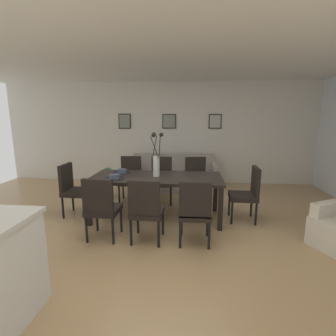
# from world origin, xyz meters

# --- Properties ---
(ground_plane) EXTENTS (9.00, 9.00, 0.00)m
(ground_plane) POSITION_xyz_m (0.00, 0.00, 0.00)
(ground_plane) COLOR tan
(back_wall_panel) EXTENTS (9.00, 0.10, 2.60)m
(back_wall_panel) POSITION_xyz_m (0.00, 3.25, 1.30)
(back_wall_panel) COLOR silver
(back_wall_panel) RESTS_ON ground
(ceiling_panel) EXTENTS (9.00, 7.20, 0.08)m
(ceiling_panel) POSITION_xyz_m (0.00, 0.40, 2.64)
(ceiling_panel) COLOR white
(dining_table) EXTENTS (2.20, 0.94, 0.74)m
(dining_table) POSITION_xyz_m (-0.12, 0.68, 0.67)
(dining_table) COLOR black
(dining_table) RESTS_ON ground
(dining_chair_near_left) EXTENTS (0.45, 0.45, 0.92)m
(dining_chair_near_left) POSITION_xyz_m (-0.77, -0.20, 0.51)
(dining_chair_near_left) COLOR black
(dining_chair_near_left) RESTS_ON ground
(dining_chair_near_right) EXTENTS (0.46, 0.46, 0.92)m
(dining_chair_near_right) POSITION_xyz_m (-0.78, 1.56, 0.51)
(dining_chair_near_right) COLOR black
(dining_chair_near_right) RESTS_ON ground
(dining_chair_far_left) EXTENTS (0.46, 0.46, 0.92)m
(dining_chair_far_left) POSITION_xyz_m (-0.14, -0.22, 0.51)
(dining_chair_far_left) COLOR black
(dining_chair_far_left) RESTS_ON ground
(dining_chair_far_right) EXTENTS (0.47, 0.47, 0.92)m
(dining_chair_far_right) POSITION_xyz_m (-0.13, 1.55, 0.51)
(dining_chair_far_right) COLOR black
(dining_chair_far_right) RESTS_ON ground
(dining_chair_mid_left) EXTENTS (0.44, 0.44, 0.92)m
(dining_chair_mid_left) POSITION_xyz_m (0.53, -0.22, 0.51)
(dining_chair_mid_left) COLOR black
(dining_chair_mid_left) RESTS_ON ground
(dining_chair_mid_right) EXTENTS (0.47, 0.47, 0.92)m
(dining_chair_mid_right) POSITION_xyz_m (0.56, 1.58, 0.51)
(dining_chair_mid_right) COLOR black
(dining_chair_mid_right) RESTS_ON ground
(dining_chair_head_west) EXTENTS (0.44, 0.44, 0.92)m
(dining_chair_head_west) POSITION_xyz_m (-1.61, 0.69, 0.51)
(dining_chair_head_west) COLOR black
(dining_chair_head_west) RESTS_ON ground
(dining_chair_head_east) EXTENTS (0.45, 0.45, 0.92)m
(dining_chair_head_east) POSITION_xyz_m (1.41, 0.70, 0.51)
(dining_chair_head_east) COLOR black
(dining_chair_head_east) RESTS_ON ground
(centerpiece_vase) EXTENTS (0.21, 0.23, 0.73)m
(centerpiece_vase) POSITION_xyz_m (-0.12, 0.68, 1.02)
(centerpiece_vase) COLOR silver
(centerpiece_vase) RESTS_ON dining_table
(placemat_near_left) EXTENTS (0.32, 0.32, 0.01)m
(placemat_near_left) POSITION_xyz_m (-0.78, 0.46, 0.74)
(placemat_near_left) COLOR black
(placemat_near_left) RESTS_ON dining_table
(bowl_near_left) EXTENTS (0.17, 0.17, 0.07)m
(bowl_near_left) POSITION_xyz_m (-0.78, 0.46, 0.78)
(bowl_near_left) COLOR #475166
(bowl_near_left) RESTS_ON dining_table
(placemat_near_right) EXTENTS (0.32, 0.32, 0.01)m
(placemat_near_right) POSITION_xyz_m (-0.78, 0.89, 0.74)
(placemat_near_right) COLOR black
(placemat_near_right) RESTS_ON dining_table
(bowl_near_right) EXTENTS (0.17, 0.17, 0.07)m
(bowl_near_right) POSITION_xyz_m (-0.78, 0.89, 0.78)
(bowl_near_right) COLOR #475166
(bowl_near_right) RESTS_ON dining_table
(sofa) EXTENTS (2.05, 0.84, 0.80)m
(sofa) POSITION_xyz_m (0.04, 2.58, 0.28)
(sofa) COLOR gray
(sofa) RESTS_ON ground
(framed_picture_left) EXTENTS (0.32, 0.03, 0.39)m
(framed_picture_left) POSITION_xyz_m (-1.29, 3.18, 1.61)
(framed_picture_left) COLOR black
(framed_picture_center) EXTENTS (0.35, 0.03, 0.37)m
(framed_picture_center) POSITION_xyz_m (-0.12, 3.18, 1.61)
(framed_picture_center) COLOR black
(framed_picture_right) EXTENTS (0.32, 0.03, 0.36)m
(framed_picture_right) POSITION_xyz_m (1.06, 3.18, 1.61)
(framed_picture_right) COLOR black
(potted_plant) EXTENTS (0.36, 0.36, 0.67)m
(potted_plant) POSITION_xyz_m (-1.33, 1.67, 0.37)
(potted_plant) COLOR brown
(potted_plant) RESTS_ON ground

